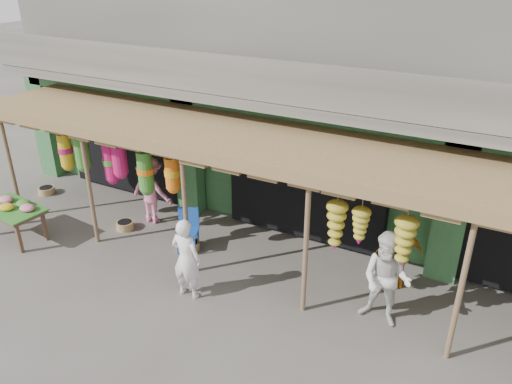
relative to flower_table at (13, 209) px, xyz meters
The scene contains 12 objects.
ground 5.81m from the flower_table, ahead, with size 80.00×80.00×0.00m, color #514C47.
building 8.53m from the flower_table, 45.44° to the left, with size 16.40×6.80×7.00m.
awning 6.09m from the flower_table, 17.17° to the left, with size 14.00×2.70×2.79m.
flower_table is the anchor object (origin of this frame).
blue_chair 3.95m from the flower_table, 21.83° to the left, with size 0.59×0.59×0.94m.
basket_left 2.40m from the flower_table, 124.51° to the left, with size 0.43×0.43×0.18m, color olive.
basket_mid 4.00m from the flower_table, 20.86° to the left, with size 0.48×0.48×0.19m, color olive.
basket_right 2.43m from the flower_table, 37.91° to the left, with size 0.41×0.41×0.19m, color #8E5F42.
person_front 4.62m from the flower_table, ahead, with size 0.59×0.39×1.62m, color white.
person_right 8.10m from the flower_table, ahead, with size 0.85×0.67×1.76m, color silver.
person_vendor 8.28m from the flower_table, 15.42° to the left, with size 0.88×0.37×1.50m, color #BE6911.
person_shopper 3.02m from the flower_table, 43.39° to the left, with size 1.05×0.61×1.63m, color pink.
Camera 1 is at (3.68, -6.98, 5.85)m, focal length 35.00 mm.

